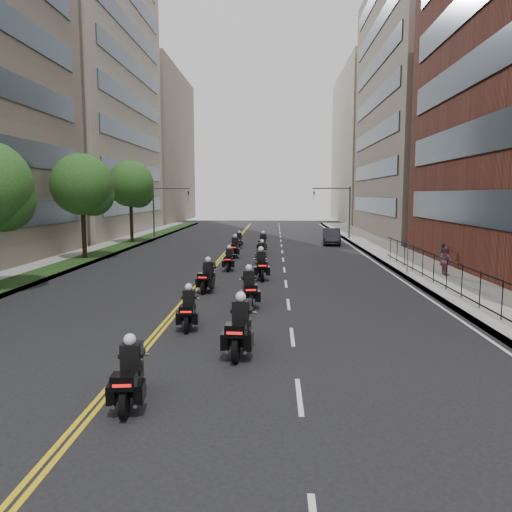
{
  "coord_description": "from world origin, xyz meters",
  "views": [
    {
      "loc": [
        2.61,
        -11.39,
        4.78
      ],
      "look_at": [
        1.69,
        12.34,
        1.83
      ],
      "focal_mm": 35.0,
      "sensor_mm": 36.0,
      "label": 1
    }
  ],
  "objects_px": {
    "motorcycle_4": "(207,278)",
    "motorcycle_1": "(240,330)",
    "motorcycle_0": "(130,378)",
    "pedestrian_c": "(443,255)",
    "parked_sedan": "(331,236)",
    "motorcycle_3": "(249,290)",
    "motorcycle_5": "(261,266)",
    "motorcycle_8": "(235,248)",
    "pedestrian_b": "(446,261)",
    "motorcycle_6": "(229,260)",
    "motorcycle_2": "(189,311)",
    "motorcycle_7": "(262,254)",
    "motorcycle_9": "(263,244)",
    "motorcycle_10": "(239,241)"
  },
  "relations": [
    {
      "from": "motorcycle_5",
      "to": "motorcycle_2",
      "type": "bearing_deg",
      "value": -108.17
    },
    {
      "from": "motorcycle_5",
      "to": "pedestrian_c",
      "type": "height_order",
      "value": "motorcycle_5"
    },
    {
      "from": "motorcycle_9",
      "to": "pedestrian_c",
      "type": "distance_m",
      "value": 14.47
    },
    {
      "from": "motorcycle_6",
      "to": "motorcycle_7",
      "type": "relative_size",
      "value": 0.97
    },
    {
      "from": "motorcycle_0",
      "to": "motorcycle_9",
      "type": "height_order",
      "value": "motorcycle_9"
    },
    {
      "from": "motorcycle_4",
      "to": "motorcycle_0",
      "type": "bearing_deg",
      "value": -83.04
    },
    {
      "from": "motorcycle_0",
      "to": "motorcycle_1",
      "type": "relative_size",
      "value": 0.87
    },
    {
      "from": "motorcycle_0",
      "to": "motorcycle_10",
      "type": "bearing_deg",
      "value": 83.68
    },
    {
      "from": "motorcycle_5",
      "to": "pedestrian_b",
      "type": "distance_m",
      "value": 10.75
    },
    {
      "from": "pedestrian_c",
      "to": "motorcycle_4",
      "type": "bearing_deg",
      "value": 119.51
    },
    {
      "from": "motorcycle_0",
      "to": "motorcycle_2",
      "type": "distance_m",
      "value": 6.63
    },
    {
      "from": "motorcycle_1",
      "to": "motorcycle_2",
      "type": "relative_size",
      "value": 1.17
    },
    {
      "from": "motorcycle_6",
      "to": "pedestrian_c",
      "type": "distance_m",
      "value": 13.88
    },
    {
      "from": "motorcycle_5",
      "to": "motorcycle_9",
      "type": "relative_size",
      "value": 1.04
    },
    {
      "from": "motorcycle_3",
      "to": "motorcycle_9",
      "type": "distance_m",
      "value": 19.84
    },
    {
      "from": "motorcycle_0",
      "to": "motorcycle_9",
      "type": "distance_m",
      "value": 30.17
    },
    {
      "from": "motorcycle_8",
      "to": "pedestrian_b",
      "type": "distance_m",
      "value": 15.49
    },
    {
      "from": "motorcycle_8",
      "to": "parked_sedan",
      "type": "bearing_deg",
      "value": 53.89
    },
    {
      "from": "motorcycle_1",
      "to": "motorcycle_2",
      "type": "xyz_separation_m",
      "value": [
        -2.05,
        2.87,
        -0.11
      ]
    },
    {
      "from": "motorcycle_2",
      "to": "motorcycle_6",
      "type": "xyz_separation_m",
      "value": [
        0.19,
        13.71,
        -0.0
      ]
    },
    {
      "from": "motorcycle_0",
      "to": "motorcycle_1",
      "type": "height_order",
      "value": "motorcycle_1"
    },
    {
      "from": "motorcycle_6",
      "to": "pedestrian_c",
      "type": "bearing_deg",
      "value": 6.56
    },
    {
      "from": "pedestrian_b",
      "to": "motorcycle_9",
      "type": "bearing_deg",
      "value": 35.9
    },
    {
      "from": "pedestrian_c",
      "to": "motorcycle_6",
      "type": "bearing_deg",
      "value": 95.1
    },
    {
      "from": "parked_sedan",
      "to": "pedestrian_b",
      "type": "xyz_separation_m",
      "value": [
        4.51,
        -18.86,
        0.21
      ]
    },
    {
      "from": "motorcycle_2",
      "to": "motorcycle_4",
      "type": "xyz_separation_m",
      "value": [
        -0.24,
        6.79,
        0.04
      ]
    },
    {
      "from": "motorcycle_1",
      "to": "pedestrian_c",
      "type": "bearing_deg",
      "value": 61.11
    },
    {
      "from": "motorcycle_8",
      "to": "pedestrian_b",
      "type": "xyz_separation_m",
      "value": [
        12.95,
        -8.48,
        0.27
      ]
    },
    {
      "from": "motorcycle_3",
      "to": "parked_sedan",
      "type": "relative_size",
      "value": 0.52
    },
    {
      "from": "motorcycle_4",
      "to": "motorcycle_1",
      "type": "bearing_deg",
      "value": -69.92
    },
    {
      "from": "parked_sedan",
      "to": "pedestrian_c",
      "type": "bearing_deg",
      "value": -65.85
    },
    {
      "from": "motorcycle_3",
      "to": "motorcycle_4",
      "type": "bearing_deg",
      "value": 117.81
    },
    {
      "from": "parked_sedan",
      "to": "motorcycle_3",
      "type": "bearing_deg",
      "value": -99.33
    },
    {
      "from": "motorcycle_5",
      "to": "motorcycle_7",
      "type": "height_order",
      "value": "motorcycle_5"
    },
    {
      "from": "pedestrian_b",
      "to": "motorcycle_7",
      "type": "bearing_deg",
      "value": 55.89
    },
    {
      "from": "parked_sedan",
      "to": "pedestrian_c",
      "type": "height_order",
      "value": "pedestrian_c"
    },
    {
      "from": "motorcycle_9",
      "to": "pedestrian_c",
      "type": "bearing_deg",
      "value": -29.71
    },
    {
      "from": "motorcycle_1",
      "to": "motorcycle_6",
      "type": "distance_m",
      "value": 16.69
    },
    {
      "from": "motorcycle_6",
      "to": "pedestrian_b",
      "type": "height_order",
      "value": "pedestrian_b"
    },
    {
      "from": "motorcycle_4",
      "to": "motorcycle_8",
      "type": "xyz_separation_m",
      "value": [
        0.28,
        13.28,
        0.03
      ]
    },
    {
      "from": "motorcycle_3",
      "to": "motorcycle_5",
      "type": "distance_m",
      "value": 6.82
    },
    {
      "from": "motorcycle_1",
      "to": "motorcycle_5",
      "type": "relative_size",
      "value": 1.02
    },
    {
      "from": "motorcycle_5",
      "to": "motorcycle_8",
      "type": "relative_size",
      "value": 1.04
    },
    {
      "from": "motorcycle_10",
      "to": "pedestrian_b",
      "type": "xyz_separation_m",
      "value": [
        13.13,
        -15.34,
        0.36
      ]
    },
    {
      "from": "parked_sedan",
      "to": "motorcycle_5",
      "type": "bearing_deg",
      "value": -102.87
    },
    {
      "from": "motorcycle_1",
      "to": "motorcycle_10",
      "type": "relative_size",
      "value": 1.21
    },
    {
      "from": "motorcycle_8",
      "to": "parked_sedan",
      "type": "relative_size",
      "value": 0.52
    },
    {
      "from": "pedestrian_c",
      "to": "motorcycle_0",
      "type": "bearing_deg",
      "value": 145.88
    },
    {
      "from": "motorcycle_2",
      "to": "motorcycle_7",
      "type": "relative_size",
      "value": 0.98
    },
    {
      "from": "pedestrian_b",
      "to": "motorcycle_8",
      "type": "bearing_deg",
      "value": 50.1
    }
  ]
}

